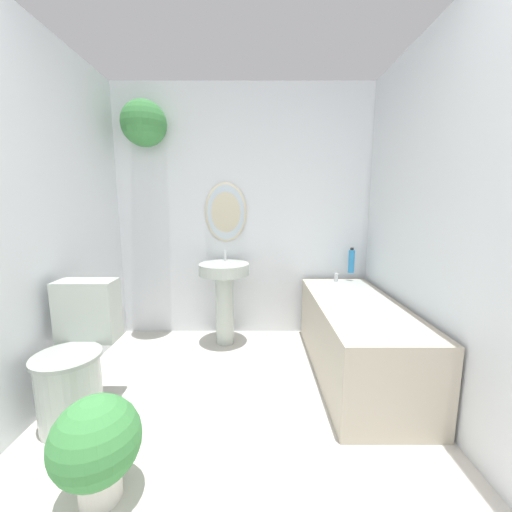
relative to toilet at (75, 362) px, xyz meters
name	(u,v)px	position (x,y,z in m)	size (l,w,h in m)	color
wall_back	(228,201)	(0.83, 1.30, 0.97)	(2.55, 0.40, 2.40)	silver
wall_left	(12,221)	(-0.28, 0.00, 0.85)	(0.06, 2.71, 2.40)	silver
wall_right	(455,221)	(2.21, 0.00, 0.85)	(0.06, 2.71, 2.40)	silver
toilet	(75,362)	(0.00, 0.00, 0.00)	(0.37, 0.54, 0.81)	#B2BCB2
pedestal_sink	(224,288)	(0.79, 1.03, 0.18)	(0.46, 0.46, 0.86)	#B2BCB2
bathtub	(355,336)	(1.85, 0.50, -0.06)	(0.62, 1.50, 0.64)	#B2A893
shampoo_bottle	(350,261)	(2.00, 1.18, 0.40)	(0.06, 0.06, 0.24)	#2D84C6
potted_plant	(95,444)	(0.40, -0.56, -0.08)	(0.38, 0.38, 0.48)	silver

